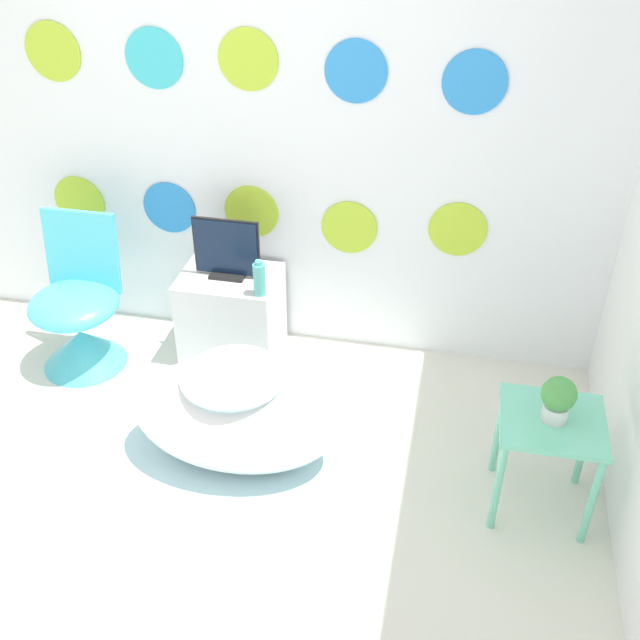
{
  "coord_description": "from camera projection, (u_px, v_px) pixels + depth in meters",
  "views": [
    {
      "loc": [
        1.06,
        -1.76,
        2.52
      ],
      "look_at": [
        0.52,
        0.81,
        0.73
      ],
      "focal_mm": 42.0,
      "sensor_mm": 36.0,
      "label": 1
    }
  ],
  "objects": [
    {
      "name": "ground_plane",
      "position": [
        153.0,
        564.0,
        3.03
      ],
      "size": [
        12.0,
        12.0,
        0.0
      ],
      "primitive_type": "plane",
      "color": "silver"
    },
    {
      "name": "wall_back_dotted",
      "position": [
        254.0,
        112.0,
        3.68
      ],
      "size": [
        4.66,
        0.05,
        2.6
      ],
      "color": "white",
      "rests_on": "ground_plane"
    },
    {
      "name": "rug",
      "position": [
        230.0,
        465.0,
        3.48
      ],
      "size": [
        1.17,
        0.95,
        0.01
      ],
      "color": "silver",
      "rests_on": "ground_plane"
    },
    {
      "name": "bathtub",
      "position": [
        236.0,
        414.0,
        3.42
      ],
      "size": [
        0.96,
        0.57,
        0.48
      ],
      "color": "white",
      "rests_on": "ground_plane"
    },
    {
      "name": "chair",
      "position": [
        79.0,
        322.0,
        4.0
      ],
      "size": [
        0.47,
        0.47,
        0.83
      ],
      "color": "#4CC6DB",
      "rests_on": "ground_plane"
    },
    {
      "name": "tv_cabinet",
      "position": [
        232.0,
        314.0,
        4.08
      ],
      "size": [
        0.52,
        0.4,
        0.49
      ],
      "color": "silver",
      "rests_on": "ground_plane"
    },
    {
      "name": "tv",
      "position": [
        227.0,
        251.0,
        3.86
      ],
      "size": [
        0.35,
        0.12,
        0.33
      ],
      "color": "black",
      "rests_on": "tv_cabinet"
    },
    {
      "name": "vase",
      "position": [
        259.0,
        279.0,
        3.75
      ],
      "size": [
        0.06,
        0.06,
        0.19
      ],
      "color": "#51B2AD",
      "rests_on": "tv_cabinet"
    },
    {
      "name": "side_table",
      "position": [
        549.0,
        436.0,
        3.07
      ],
      "size": [
        0.42,
        0.39,
        0.49
      ],
      "color": "#72D8B7",
      "rests_on": "ground_plane"
    },
    {
      "name": "potted_plant_left",
      "position": [
        558.0,
        398.0,
        2.95
      ],
      "size": [
        0.14,
        0.14,
        0.2
      ],
      "color": "white",
      "rests_on": "side_table"
    }
  ]
}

